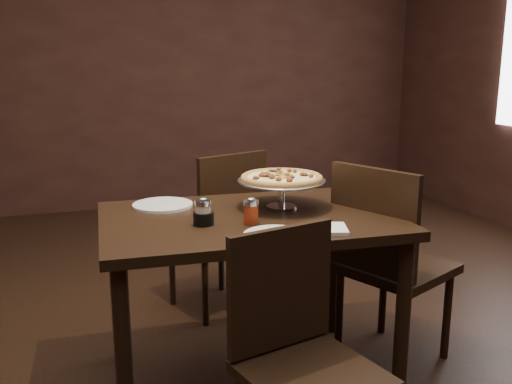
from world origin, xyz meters
name	(u,v)px	position (x,y,z in m)	size (l,w,h in m)	color
room	(255,73)	(0.06, 0.03, 1.40)	(6.04, 7.04, 2.84)	black
dining_table	(249,238)	(0.05, 0.07, 0.69)	(1.31, 0.92, 0.79)	black
pizza_stand	(282,178)	(0.23, 0.16, 0.93)	(0.40, 0.40, 0.17)	#B7B7BE
parmesan_shaker	(203,212)	(-0.17, 0.00, 0.85)	(0.07, 0.07, 0.12)	beige
pepper_flake_shaker	(251,211)	(0.02, -0.05, 0.84)	(0.06, 0.06, 0.11)	maroon
packet_caddy	(204,218)	(-0.17, 0.00, 0.82)	(0.09, 0.09, 0.07)	black
napkin_stack	(328,229)	(0.27, -0.25, 0.80)	(0.15, 0.15, 0.02)	white
plate_left	(163,205)	(-0.28, 0.35, 0.80)	(0.28, 0.28, 0.01)	silver
plate_near	(276,235)	(0.05, -0.25, 0.80)	(0.25, 0.25, 0.01)	silver
serving_spatula	(293,184)	(0.24, 0.05, 0.92)	(0.16, 0.16, 0.02)	#B7B7BE
chair_far	(221,226)	(0.13, 0.84, 0.52)	(0.57, 0.57, 0.96)	black
chair_near	(300,351)	(0.01, -0.59, 0.49)	(0.51, 0.51, 0.90)	black
chair_side	(387,258)	(0.71, 0.01, 0.54)	(0.61, 0.61, 0.99)	black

